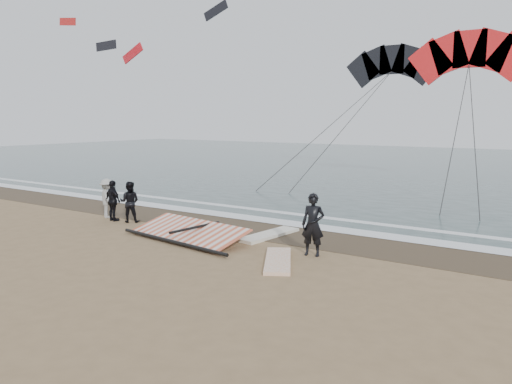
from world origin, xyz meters
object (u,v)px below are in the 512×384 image
Objects in this scene: board_white at (278,261)px; sail_rig at (190,233)px; man_main at (313,225)px; board_cream at (269,235)px.

sail_rig reaches higher than board_white.
board_white is at bearing -124.82° from man_main.
board_cream is 0.53× the size of sail_rig.
man_main is 0.71× the size of board_cream.
man_main is 0.38× the size of sail_rig.
board_white is at bearing -46.22° from board_cream.
man_main is at bearing -22.42° from board_cream.
board_white is 0.51× the size of sail_rig.
man_main is 4.38m from sail_rig.
man_main is at bearing 38.02° from board_white.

